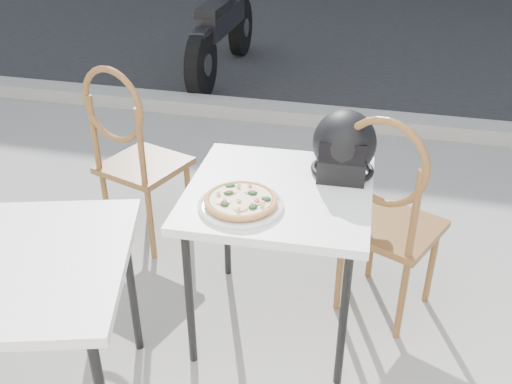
% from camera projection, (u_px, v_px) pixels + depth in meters
% --- Properties ---
extents(street_asphalt, '(30.00, 8.00, 0.00)m').
position_uv_depth(street_asphalt, '(384.00, 20.00, 8.23)').
color(street_asphalt, black).
rests_on(street_asphalt, ground).
extents(curb, '(30.00, 0.25, 0.12)m').
position_uv_depth(curb, '(359.00, 120.00, 4.83)').
color(curb, gray).
rests_on(curb, ground).
extents(cafe_table_main, '(0.81, 0.81, 0.74)m').
position_uv_depth(cafe_table_main, '(279.00, 202.00, 2.45)').
color(cafe_table_main, white).
rests_on(cafe_table_main, ground).
extents(plate, '(0.46, 0.46, 0.02)m').
position_uv_depth(plate, '(241.00, 205.00, 2.28)').
color(plate, white).
rests_on(plate, cafe_table_main).
extents(pizza, '(0.36, 0.36, 0.04)m').
position_uv_depth(pizza, '(241.00, 200.00, 2.27)').
color(pizza, '#E09C52').
rests_on(pizza, plate).
extents(helmet, '(0.29, 0.30, 0.29)m').
position_uv_depth(helmet, '(344.00, 147.00, 2.48)').
color(helmet, black).
rests_on(helmet, cafe_table_main).
extents(cafe_chair_main, '(0.54, 0.54, 1.07)m').
position_uv_depth(cafe_chair_main, '(387.00, 210.00, 2.55)').
color(cafe_chair_main, brown).
rests_on(cafe_chair_main, ground).
extents(cafe_table_side, '(0.99, 0.99, 0.75)m').
position_uv_depth(cafe_table_side, '(15.00, 276.00, 2.00)').
color(cafe_table_side, white).
rests_on(cafe_table_side, ground).
extents(cafe_chair_side, '(0.52, 0.52, 1.09)m').
position_uv_depth(cafe_chair_side, '(132.00, 148.00, 3.08)').
color(cafe_chair_side, brown).
rests_on(cafe_chair_side, ground).
extents(motorcycle, '(0.54, 2.09, 1.04)m').
position_uv_depth(motorcycle, '(223.00, 30.00, 5.90)').
color(motorcycle, black).
rests_on(motorcycle, street_asphalt).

